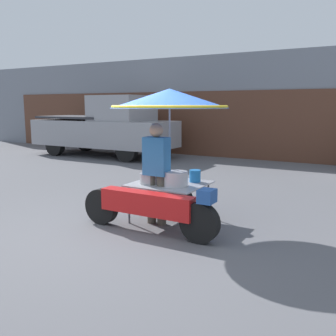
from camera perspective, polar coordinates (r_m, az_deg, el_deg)
ground_plane at (r=5.59m, az=-7.31°, el=-9.65°), size 36.00×36.00×0.00m
shopfront_building at (r=13.88m, az=16.51°, el=8.95°), size 28.00×2.06×3.59m
vendor_motorcycle_cart at (r=5.73m, az=-0.14°, el=7.12°), size 2.23×1.83×2.08m
vendor_person at (r=5.72m, az=-1.77°, el=-0.10°), size 0.38×0.22×1.57m
pickup_truck at (r=13.74m, az=-9.33°, el=6.05°), size 5.39×1.93×2.17m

